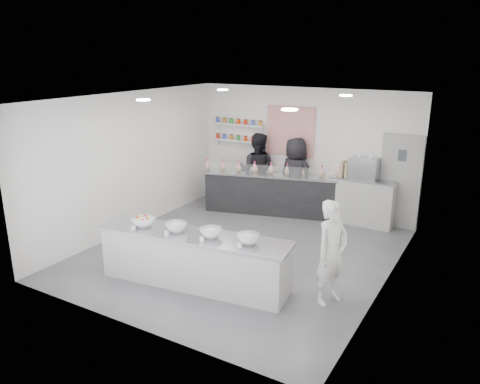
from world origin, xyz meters
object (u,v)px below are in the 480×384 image
Objects in this scene: back_bar at (270,194)px; staff_left at (257,171)px; espresso_ledge at (362,202)px; woman_prep at (332,253)px; prep_counter at (194,259)px; staff_right at (295,176)px; espresso_machine at (364,169)px.

back_bar is 1.68× the size of staff_left.
back_bar is 2.16m from espresso_ledge.
espresso_ledge is 3.74m from woman_prep.
staff_left is (-3.21, 3.56, 0.11)m from woman_prep.
woman_prep is at bearing 8.06° from prep_counter.
staff_left is at bearing -177.43° from espresso_ledge.
staff_right is (0.52, 0.25, 0.44)m from back_bar.
woman_prep is 4.18m from staff_right.
prep_counter is 1.78× the size of staff_right.
staff_left is at bearing 17.16° from staff_right.
back_bar is at bearing 141.76° from staff_left.
staff_right is (-1.60, -0.12, 0.40)m from espresso_ledge.
woman_prep is at bearing -66.10° from back_bar.
woman_prep is 4.80m from staff_left.
woman_prep is 0.89× the size of staff_right.
espresso_ledge is (2.12, 0.37, 0.04)m from back_bar.
staff_right is at bearing 53.88° from woman_prep.
prep_counter is 4.19m from staff_right.
espresso_ledge is at bearing 180.00° from espresso_machine.
staff_left reaches higher than espresso_machine.
back_bar is 5.24× the size of espresso_machine.
prep_counter is at bearing -110.34° from espresso_ledge.
espresso_ledge is at bearing 62.25° from prep_counter.
staff_right reaches higher than espresso_ledge.
staff_left reaches higher than prep_counter.
back_bar is at bearing 90.41° from prep_counter.
staff_left is (-0.50, 0.25, 0.45)m from back_bar.
woman_prep is at bearing -81.01° from espresso_ledge.
espresso_machine is at bearing 62.23° from prep_counter.
espresso_ledge is 0.86× the size of woman_prep.
staff_right is at bearing 10.18° from back_bar.
espresso_ledge reaches higher than back_bar.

